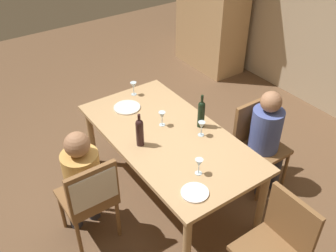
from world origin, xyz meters
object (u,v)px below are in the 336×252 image
Objects in this scene: chair_near at (91,194)px; wine_bottle_tall_green at (140,131)px; chair_far_right at (257,139)px; dining_table at (168,141)px; dinner_plate_host at (127,107)px; wine_bottle_dark_red at (201,113)px; wine_glass_centre at (133,86)px; chair_right_end at (278,242)px; person_woman_host at (267,135)px; person_man_bearded at (82,178)px; wine_glass_far at (199,164)px; wine_glass_near_right at (162,116)px; wine_glass_near_left at (202,126)px; dinner_plate_guest_left at (195,193)px.

chair_near is 0.68m from wine_bottle_tall_green.
chair_far_right is 1.27m from wine_bottle_tall_green.
dinner_plate_host reaches higher than dining_table.
wine_bottle_dark_red is (-0.06, 1.21, 0.31)m from chair_near.
chair_right_end is at bearing -0.56° from wine_glass_centre.
wine_glass_centre is at bearing -165.27° from wine_bottle_dark_red.
person_woman_host is 0.98× the size of person_man_bearded.
dinner_plate_host is (-0.61, -0.09, 0.09)m from dining_table.
wine_glass_far is (0.24, -0.96, 0.33)m from chair_far_right.
wine_bottle_dark_red reaches higher than wine_glass_centre.
wine_glass_near_right is (-0.16, 0.04, 0.19)m from dining_table.
chair_right_end is at bearing 1.77° from wine_glass_near_right.
chair_near reaches higher than wine_glass_near_left.
dinner_plate_host is at bearing 172.84° from dinner_plate_guest_left.
dinner_plate_host is 1.25× the size of dinner_plate_guest_left.
dinner_plate_host is (-0.95, -0.96, 0.23)m from chair_far_right.
person_woman_host is 1.05m from wine_glass_near_right.
person_woman_host is at bearing 90.00° from chair_far_right.
chair_near reaches higher than wine_glass_centre.
person_man_bearded is (-1.34, -0.96, 0.13)m from chair_right_end.
wine_glass_near_left is at bearing -13.84° from chair_far_right.
wine_bottle_tall_green is at bearing -94.75° from dining_table.
chair_right_end is 6.17× the size of wine_glass_centre.
dinner_plate_guest_left is (-0.58, -0.34, 0.23)m from chair_right_end.
chair_far_right is at bearing 68.98° from dining_table.
dinner_plate_host is (-0.74, 0.78, 0.17)m from chair_near.
person_man_bearded is 1.24m from wine_bottle_dark_red.
chair_far_right reaches higher than dining_table.
wine_bottle_tall_green reaches higher than wine_glass_near_left.
person_woman_host is 0.71m from wine_bottle_dark_red.
wine_glass_near_right is 0.48m from dinner_plate_host.
wine_glass_near_right is 0.54× the size of dinner_plate_host.
wine_glass_near_right is at bearing 15.89° from dinner_plate_host.
person_man_bearded reaches higher than dinner_plate_guest_left.
person_woman_host is 1.48m from wine_glass_centre.
wine_glass_near_right is at bearing -5.88° from wine_glass_centre.
chair_far_right is at bearing -6.91° from chair_near.
dinner_plate_host is at bearing -45.74° from wine_glass_centre.
dinner_plate_host is 1.36m from dinner_plate_guest_left.
person_woman_host reaches higher than wine_glass_centre.
wine_glass_near_left is at bearing 69.05° from wine_bottle_tall_green.
wine_bottle_dark_red is at bearing 52.72° from wine_glass_near_right.
dinner_plate_guest_left is (1.54, -0.37, -0.10)m from wine_glass_centre.
chair_far_right is 1.02m from wine_glass_near_right.
wine_bottle_dark_red is at bearing 2.79° from chair_near.
wine_glass_centre is at bearing 153.16° from wine_bottle_tall_green.
wine_glass_near_left is at bearing -8.12° from chair_right_end.
chair_near is 1.00× the size of chair_right_end.
wine_bottle_dark_red is at bearing 79.10° from dining_table.
person_woman_host is 7.57× the size of wine_glass_centre.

